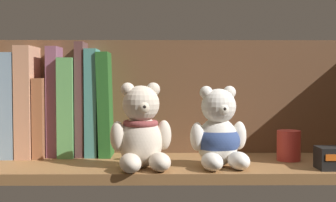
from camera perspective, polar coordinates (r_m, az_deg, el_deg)
The scene contains 14 objects.
shelf_board at distance 100.45cm, azimuth 1.33°, elevation -7.61°, with size 83.31×24.54×2.00cm, color olive.
shelf_back_panel at distance 111.81cm, azimuth 1.12°, elevation -0.02°, with size 85.71×1.20×27.35cm, color brown.
book_0 at distance 114.70cm, azimuth -18.68°, elevation -1.92°, with size 2.44×14.52×16.02cm, color navy.
book_1 at distance 113.57cm, azimuth -17.21°, elevation -0.39°, with size 3.35×14.54×22.17cm, color #7BA0C2.
book_2 at distance 112.57cm, azimuth -15.49°, elevation -0.03°, with size 3.31×14.76×23.59cm, color tan.
book_3 at distance 112.05cm, azimuth -14.00°, elevation -1.75°, with size 2.23×13.45×16.87cm, color #A0623F.
book_4 at distance 111.29cm, azimuth -12.77°, elevation -0.03°, with size 2.33×9.58×23.60cm, color #89516C.
book_5 at distance 110.75cm, azimuth -11.23°, elevation -0.66°, with size 3.31×11.96×21.15cm, color #64B162.
book_6 at distance 110.18cm, azimuth -9.81°, elevation 0.22°, with size 1.84×9.76×24.54cm, color brown.
book_7 at distance 109.85cm, azimuth -8.57°, elevation -0.17°, with size 2.53×10.29×23.07cm, color teal.
book_8 at distance 109.52cm, azimuth -7.15°, elevation -0.35°, with size 2.54×11.18×22.37cm, color #265F24.
teddy_bear_larger at distance 92.84cm, azimuth -3.08°, elevation -3.56°, with size 12.10×12.52×16.07cm.
teddy_bear_smaller at distance 95.04cm, azimuth 5.84°, elevation -3.91°, with size 11.61×12.33×15.41cm.
pillar_candle at distance 104.73cm, azimuth 13.70°, elevation -4.99°, with size 4.83×4.83×6.18cm, color #C63833.
Camera 1 is at (-3.23, -98.76, 19.03)cm, focal length 53.06 mm.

